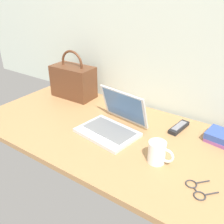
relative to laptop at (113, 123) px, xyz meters
The scene contains 7 objects.
desk 0.06m from the laptop, 55.65° to the right, with size 1.60×0.76×0.03m.
laptop is the anchor object (origin of this frame).
coffee_mug 0.33m from the laptop, 19.82° to the right, with size 0.12×0.08×0.10m.
remote_control_near 0.37m from the laptop, 36.12° to the left, with size 0.07×0.16×0.02m.
remote_control_far 0.27m from the laptop, 110.65° to the left, with size 0.12×0.16×0.02m.
eyeglasses 0.55m from the laptop, 19.75° to the right, with size 0.14×0.14×0.01m.
handbag 0.55m from the laptop, 154.96° to the left, with size 0.30×0.17×0.33m.
Camera 1 is at (0.63, -0.94, 0.74)m, focal length 39.30 mm.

